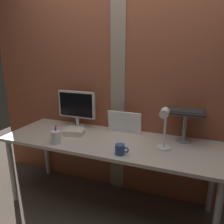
# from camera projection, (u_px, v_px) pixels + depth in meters

# --- Properties ---
(ground_plane) EXTENTS (6.00, 6.00, 0.00)m
(ground_plane) POSITION_uv_depth(u_px,v_px,m) (122.00, 208.00, 2.21)
(ground_plane) COLOR #4C4238
(brick_wall_back) EXTENTS (3.46, 0.16, 2.50)m
(brick_wall_back) POSITION_uv_depth(u_px,v_px,m) (136.00, 80.00, 2.23)
(brick_wall_back) COLOR brown
(brick_wall_back) RESTS_ON ground_plane
(desk) EXTENTS (2.05, 0.69, 0.73)m
(desk) POSITION_uv_depth(u_px,v_px,m) (108.00, 146.00, 2.08)
(desk) COLOR beige
(desk) RESTS_ON ground_plane
(monitor) EXTENTS (0.43, 0.18, 0.40)m
(monitor) POSITION_uv_depth(u_px,v_px,m) (77.00, 107.00, 2.35)
(monitor) COLOR silver
(monitor) RESTS_ON desk
(laptop_stand) EXTENTS (0.28, 0.22, 0.28)m
(laptop_stand) POSITION_uv_depth(u_px,v_px,m) (185.00, 122.00, 1.98)
(laptop_stand) COLOR gray
(laptop_stand) RESTS_ON desk
(laptop) EXTENTS (0.33, 0.30, 0.21)m
(laptop) POSITION_uv_depth(u_px,v_px,m) (187.00, 105.00, 2.00)
(laptop) COLOR black
(laptop) RESTS_ON laptop_stand
(whiteboard_panel) EXTENTS (0.35, 0.05, 0.23)m
(whiteboard_panel) POSITION_uv_depth(u_px,v_px,m) (124.00, 122.00, 2.22)
(whiteboard_panel) COLOR white
(whiteboard_panel) RESTS_ON desk
(desk_lamp) EXTENTS (0.12, 0.20, 0.38)m
(desk_lamp) POSITION_uv_depth(u_px,v_px,m) (164.00, 125.00, 1.77)
(desk_lamp) COLOR white
(desk_lamp) RESTS_ON desk
(pen_cup) EXTENTS (0.08, 0.08, 0.17)m
(pen_cup) POSITION_uv_depth(u_px,v_px,m) (56.00, 137.00, 1.97)
(pen_cup) COLOR white
(pen_cup) RESTS_ON desk
(coffee_mug) EXTENTS (0.12, 0.08, 0.09)m
(coffee_mug) POSITION_uv_depth(u_px,v_px,m) (120.00, 149.00, 1.76)
(coffee_mug) COLOR #2D4C8C
(coffee_mug) RESTS_ON desk
(paper_clutter_stack) EXTENTS (0.23, 0.18, 0.05)m
(paper_clutter_stack) POSITION_uv_depth(u_px,v_px,m) (74.00, 132.00, 2.18)
(paper_clutter_stack) COLOR silver
(paper_clutter_stack) RESTS_ON desk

